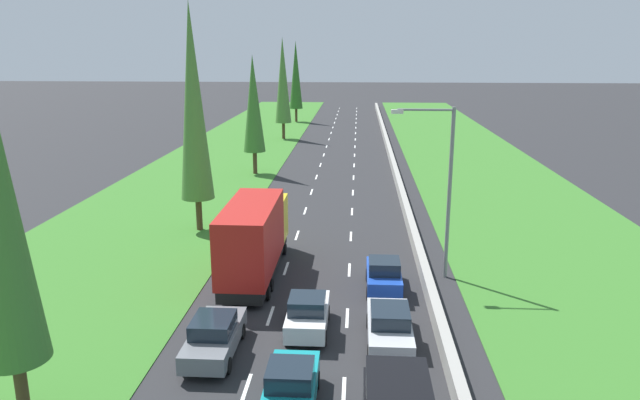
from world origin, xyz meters
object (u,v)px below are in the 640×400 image
Objects in this scene: silver_sedan_right_lane at (389,326)px; white_hatchback_centre_lane at (308,314)px; red_box_truck_left_lane at (255,237)px; poplar_tree_second at (193,103)px; teal_hatchback_centre_lane at (291,386)px; blue_hatchback_right_lane at (384,275)px; poplar_tree_fifth at (296,75)px; grey_sedan_left_lane at (214,336)px; poplar_tree_third at (253,104)px; street_light_mast at (443,181)px; poplar_tree_fourth at (283,81)px.

silver_sedan_right_lane is 1.15× the size of white_hatchback_centre_lane.
poplar_tree_second reaches higher than red_box_truck_left_lane.
teal_hatchback_centre_lane is at bearing -67.12° from poplar_tree_second.
blue_hatchback_right_lane is 70.81m from poplar_tree_fifth.
grey_sedan_left_lane is 35.54m from poplar_tree_third.
grey_sedan_left_lane is at bearing -169.34° from silver_sedan_right_lane.
teal_hatchback_centre_lane is at bearing -108.76° from blue_hatchback_right_lane.
teal_hatchback_centre_lane is 0.43× the size of street_light_mast.
silver_sedan_right_lane is at bearing 53.39° from teal_hatchback_centre_lane.
poplar_tree_fourth is (-4.39, 57.51, 6.86)m from grey_sedan_left_lane.
poplar_tree_second is at bearing 153.31° from street_light_mast.
grey_sedan_left_lane is 4.15m from white_hatchback_centre_lane.
white_hatchback_centre_lane reaches higher than grey_sedan_left_lane.
red_box_truck_left_lane is 2.41× the size of white_hatchback_centre_lane.
teal_hatchback_centre_lane is 22.86m from poplar_tree_second.
white_hatchback_centre_lane is at bearing 89.14° from teal_hatchback_centre_lane.
poplar_tree_third reaches higher than street_light_mast.
teal_hatchback_centre_lane is 39.42m from poplar_tree_third.
red_box_truck_left_lane is at bearing -84.67° from poplar_tree_fourth.
poplar_tree_fifth is at bearing 93.48° from grey_sedan_left_lane.
poplar_tree_second is 1.31× the size of poplar_tree_third.
teal_hatchback_centre_lane is 0.29× the size of poplar_tree_fourth.
red_box_truck_left_lane is 27.07m from poplar_tree_third.
red_box_truck_left_lane is at bearing -57.22° from poplar_tree_second.
red_box_truck_left_lane is 0.73× the size of poplar_tree_fifth.
white_hatchback_centre_lane is at bearing -133.48° from street_light_mast.
white_hatchback_centre_lane is at bearing -62.00° from red_box_truck_left_lane.
poplar_tree_fifth is (-8.16, 74.24, 6.69)m from white_hatchback_centre_lane.
teal_hatchback_centre_lane is 61.82m from poplar_tree_fourth.
poplar_tree_third is (-7.85, 32.59, 5.85)m from white_hatchback_centre_lane.
red_box_truck_left_lane is 68.34m from poplar_tree_fifth.
poplar_tree_third is at bearing 103.55° from white_hatchback_centre_lane.
red_box_truck_left_lane is 7.23m from white_hatchback_centre_lane.
teal_hatchback_centre_lane reaches higher than grey_sedan_left_lane.
white_hatchback_centre_lane is 34.03m from poplar_tree_third.
grey_sedan_left_lane is at bearing -85.64° from poplar_tree_fourth.
poplar_tree_second reaches higher than grey_sedan_left_lane.
poplar_tree_second is (-8.47, 14.24, 7.60)m from white_hatchback_centre_lane.
poplar_tree_second is 18.44m from poplar_tree_third.
blue_hatchback_right_lane is at bearing -67.99° from poplar_tree_third.
silver_sedan_right_lane is 35.81m from poplar_tree_third.
blue_hatchback_right_lane is 0.29× the size of poplar_tree_fourth.
poplar_tree_second is 1.64× the size of street_light_mast.
poplar_tree_fourth is 50.68m from street_light_mast.
poplar_tree_third is (-11.27, 27.89, 5.85)m from blue_hatchback_right_lane.
street_light_mast is (14.32, -48.56, -2.44)m from poplar_tree_fourth.
street_light_mast is (14.88, -7.48, -3.21)m from poplar_tree_second.
blue_hatchback_right_lane is 30.64m from poplar_tree_third.
teal_hatchback_centre_lane is 10.90m from blue_hatchback_right_lane.
street_light_mast is at bearing 46.52° from white_hatchback_centre_lane.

